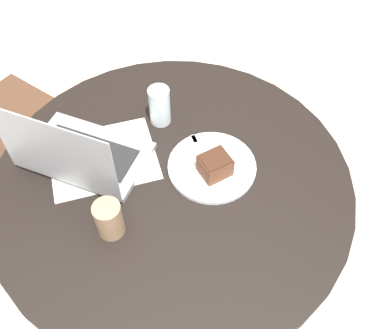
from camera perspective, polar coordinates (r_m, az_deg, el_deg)
ground_plane at (r=1.89m, az=-1.77°, el=-14.68°), size 12.00×12.00×0.00m
dining_table at (r=1.38m, az=-2.35°, el=-5.50°), size 1.01×1.01×0.72m
paper_document at (r=1.32m, az=-11.23°, el=0.84°), size 0.37×0.33×0.00m
plate at (r=1.27m, az=2.54°, el=-0.26°), size 0.25×0.25×0.01m
cake_slice at (r=1.22m, az=2.94°, el=-0.11°), size 0.09×0.08×0.06m
fork at (r=1.29m, az=1.18°, el=1.54°), size 0.07×0.17×0.00m
coffee_glass at (r=1.14m, az=-10.50°, el=-6.83°), size 0.07×0.07×0.11m
water_glass at (r=1.35m, az=-4.14°, el=7.44°), size 0.06×0.06×0.12m
laptop at (r=1.28m, az=-14.13°, el=1.25°), size 0.36×0.40×0.25m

